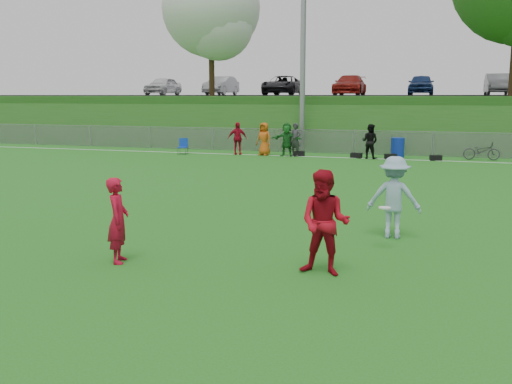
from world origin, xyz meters
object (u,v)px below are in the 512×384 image
at_px(player_blue, 394,197).
at_px(frisbee, 385,208).
at_px(player_red_center, 325,223).
at_px(player_red_left, 118,220).
at_px(bicycle, 482,151).
at_px(recycling_bin, 398,148).

distance_m(player_blue, frisbee, 1.09).
xyz_separation_m(player_red_center, player_blue, (0.95, 3.01, -0.02)).
relative_size(player_red_left, player_red_center, 0.87).
bearing_deg(player_blue, player_red_left, 37.82).
distance_m(player_blue, bicycle, 17.11).
distance_m(frisbee, recycling_bin, 17.95).
bearing_deg(frisbee, player_red_left, -153.38).
xyz_separation_m(frisbee, recycling_bin, (-0.82, 17.92, -0.37)).
relative_size(player_red_left, player_blue, 0.89).
relative_size(player_red_left, frisbee, 6.55).
bearing_deg(player_red_center, player_blue, 77.58).
distance_m(frisbee, bicycle, 18.20).
xyz_separation_m(player_red_left, player_red_center, (3.78, 0.39, 0.12)).
bearing_deg(player_red_left, player_blue, -74.20).
height_order(player_red_left, player_blue, player_blue).
xyz_separation_m(player_blue, recycling_bin, (-0.93, 16.84, -0.40)).
distance_m(player_red_left, frisbee, 5.18).
bearing_deg(player_red_center, bicycle, 83.87).
bearing_deg(frisbee, bicycle, 80.15).
xyz_separation_m(frisbee, bicycle, (3.11, 17.92, -0.43)).
xyz_separation_m(player_red_center, recycling_bin, (0.03, 19.85, -0.42)).
distance_m(player_red_left, player_red_center, 3.80).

